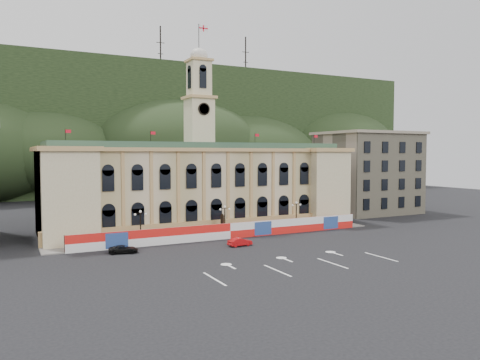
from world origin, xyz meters
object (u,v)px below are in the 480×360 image
statue (222,229)px  red_sedan (240,242)px  black_suv (123,249)px  lamp_center (225,218)px

statue → red_sedan: size_ratio=0.98×
red_sedan → black_suv: red_sedan is taller
statue → black_suv: size_ratio=0.86×
red_sedan → lamp_center: bearing=-14.1°
lamp_center → black_suv: size_ratio=1.19×
statue → red_sedan: (-1.28, -9.01, -0.58)m
red_sedan → black_suv: bearing=75.7°
statue → black_suv: (-17.81, -6.29, -0.63)m
lamp_center → statue: bearing=90.0°
statue → red_sedan: 9.12m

